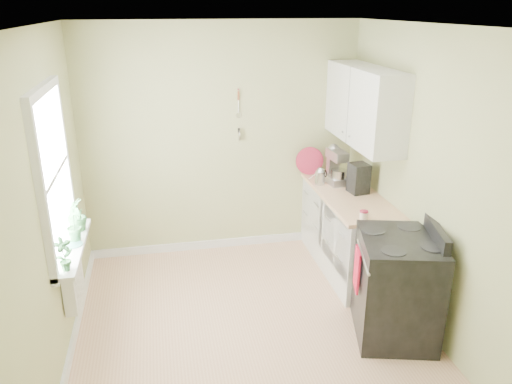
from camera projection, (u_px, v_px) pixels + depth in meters
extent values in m
cube|color=tan|center=(251.00, 333.00, 4.62)|extent=(3.20, 3.60, 0.02)
cube|color=white|center=(250.00, 24.00, 3.66)|extent=(3.20, 3.60, 0.02)
cube|color=#B6B87D|center=(222.00, 142.00, 5.80)|extent=(3.20, 0.02, 2.70)
cube|color=#B6B87D|center=(46.00, 211.00, 3.84)|extent=(0.02, 3.60, 2.70)
cube|color=#B6B87D|center=(428.00, 183.00, 4.44)|extent=(0.02, 3.60, 2.70)
cube|color=white|center=(348.00, 232.00, 5.62)|extent=(0.60, 1.60, 0.87)
cube|color=#EDBD91|center=(349.00, 195.00, 5.46)|extent=(0.64, 1.60, 0.04)
cube|color=white|center=(364.00, 105.00, 5.24)|extent=(0.35, 1.40, 0.80)
cube|color=white|center=(52.00, 174.00, 4.05)|extent=(0.02, 1.00, 1.30)
cube|color=white|center=(42.00, 89.00, 3.81)|extent=(0.06, 1.14, 0.07)
cube|color=white|center=(66.00, 249.00, 4.30)|extent=(0.06, 1.14, 0.07)
cube|color=white|center=(55.00, 174.00, 4.06)|extent=(0.04, 1.00, 0.04)
cube|color=white|center=(73.00, 247.00, 4.30)|extent=(0.18, 1.14, 0.04)
cube|color=white|center=(73.00, 284.00, 4.37)|extent=(0.12, 0.50, 0.35)
cylinder|color=#EDBD91|center=(238.00, 96.00, 5.63)|extent=(0.02, 0.02, 0.10)
cylinder|color=silver|center=(239.00, 106.00, 5.67)|extent=(0.01, 0.01, 0.16)
cylinder|color=silver|center=(239.00, 135.00, 5.79)|extent=(0.01, 0.14, 0.14)
cube|color=black|center=(396.00, 288.00, 4.46)|extent=(0.84, 0.92, 0.92)
cube|color=black|center=(402.00, 240.00, 4.29)|extent=(0.84, 0.92, 0.03)
cube|color=black|center=(434.00, 230.00, 4.32)|extent=(0.26, 0.77, 0.14)
cylinder|color=#B2B2B7|center=(363.00, 256.00, 4.27)|extent=(0.18, 0.62, 0.02)
cube|color=red|center=(357.00, 269.00, 4.43)|extent=(0.08, 0.22, 0.39)
cube|color=#B2B2B7|center=(336.00, 179.00, 5.75)|extent=(0.24, 0.34, 0.09)
cube|color=#B2B2B7|center=(333.00, 164.00, 5.83)|extent=(0.14, 0.10, 0.24)
cube|color=#B2B2B7|center=(337.00, 155.00, 5.67)|extent=(0.18, 0.33, 0.11)
sphere|color=#B2B2B7|center=(334.00, 149.00, 5.77)|extent=(0.13, 0.13, 0.13)
cylinder|color=silver|center=(339.00, 176.00, 5.67)|extent=(0.18, 0.18, 0.15)
cylinder|color=silver|center=(320.00, 178.00, 5.70)|extent=(0.11, 0.11, 0.16)
cone|color=silver|center=(320.00, 170.00, 5.67)|extent=(0.11, 0.11, 0.04)
cylinder|color=silver|center=(313.00, 176.00, 5.68)|extent=(0.11, 0.01, 0.08)
cube|color=black|center=(359.00, 178.00, 5.42)|extent=(0.21, 0.23, 0.33)
cylinder|color=black|center=(356.00, 187.00, 5.45)|extent=(0.10, 0.10, 0.11)
cylinder|color=#9E203A|center=(310.00, 161.00, 6.01)|extent=(0.34, 0.08, 0.34)
cylinder|color=beige|center=(364.00, 216.00, 4.77)|extent=(0.08, 0.08, 0.08)
cylinder|color=#9E203A|center=(364.00, 211.00, 4.76)|extent=(0.08, 0.08, 0.01)
imported|color=#2F6533|center=(63.00, 254.00, 3.83)|extent=(0.18, 0.17, 0.28)
imported|color=#2F6533|center=(73.00, 225.00, 4.34)|extent=(0.18, 0.20, 0.29)
imported|color=#2F6533|center=(76.00, 215.00, 4.53)|extent=(0.19, 0.19, 0.31)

